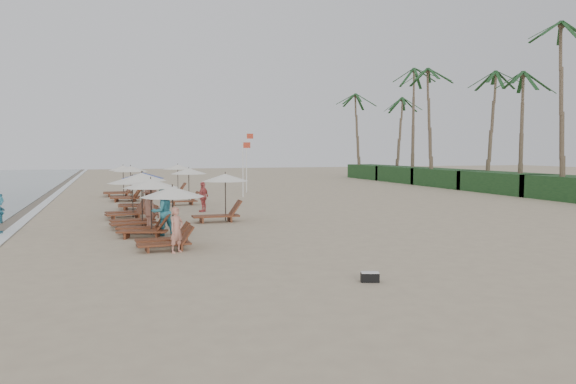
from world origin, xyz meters
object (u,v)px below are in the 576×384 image
object	(u,v)px
lounger_station_0	(167,215)
beachgoer_mid_a	(162,212)
lounger_station_5	(128,183)
inland_station_2	(176,175)
lounger_station_4	(139,190)
lounger_station_2	(136,201)
flag_pole_near	(243,165)
inland_station_0	(221,194)
beachgoer_far_a	(203,197)
inland_station_1	(187,181)
lounger_station_1	(145,207)
lounger_station_3	(129,195)
beachgoer_mid_b	(151,209)
beachgoer_near	(177,230)
duffel_bag	(370,277)
lounger_station_6	(120,182)

from	to	relation	value
lounger_station_0	beachgoer_mid_a	size ratio (longest dim) A/B	1.31
lounger_station_5	inland_station_2	bearing A→B (deg)	55.00
lounger_station_4	lounger_station_5	bearing A→B (deg)	94.69
inland_station_2	lounger_station_2	bearing A→B (deg)	-101.46
flag_pole_near	lounger_station_2	bearing A→B (deg)	-119.99
lounger_station_4	inland_station_0	bearing A→B (deg)	-62.29
inland_station_2	beachgoer_mid_a	bearing A→B (deg)	-97.70
beachgoer_far_a	inland_station_1	bearing A→B (deg)	-136.29
lounger_station_2	inland_station_0	distance (m)	3.95
lounger_station_1	inland_station_0	size ratio (longest dim) A/B	0.89
lounger_station_3	beachgoer_mid_b	xyz separation A→B (m)	(0.74, -4.78, -0.22)
inland_station_2	beachgoer_far_a	world-z (taller)	inland_station_2
lounger_station_2	inland_station_0	world-z (taller)	lounger_station_2
beachgoer_near	beachgoer_mid_b	size ratio (longest dim) A/B	0.82
lounger_station_5	inland_station_0	distance (m)	12.68
lounger_station_5	lounger_station_4	bearing A→B (deg)	-85.31
inland_station_2	duffel_bag	distance (m)	30.46
beachgoer_near	beachgoer_mid_b	xyz separation A→B (m)	(-0.45, 5.39, 0.16)
beachgoer_near	beachgoer_mid_a	xyz separation A→B (m)	(-0.10, 3.92, 0.18)
duffel_bag	flag_pole_near	size ratio (longest dim) A/B	0.13
flag_pole_near	lounger_station_1	bearing A→B (deg)	-115.34
lounger_station_3	lounger_station_6	distance (m)	13.63
lounger_station_0	lounger_station_1	xyz separation A→B (m)	(-0.54, 3.13, -0.02)
lounger_station_0	lounger_station_5	distance (m)	18.64
lounger_station_6	flag_pole_near	size ratio (longest dim) A/B	0.62
duffel_bag	flag_pole_near	xyz separation A→B (m)	(2.79, 25.98, 2.15)
lounger_station_1	lounger_station_2	bearing A→B (deg)	95.19
duffel_bag	flag_pole_near	distance (m)	26.22
beachgoer_mid_a	lounger_station_2	bearing A→B (deg)	-95.18
inland_station_1	beachgoer_near	size ratio (longest dim) A/B	1.69
lounger_station_6	lounger_station_3	bearing A→B (deg)	-89.09
lounger_station_1	lounger_station_6	xyz separation A→B (m)	(-0.66, 19.75, -0.09)
lounger_station_3	duffel_bag	size ratio (longest dim) A/B	5.15
lounger_station_6	inland_station_2	distance (m)	4.27
beachgoer_far_a	beachgoer_near	bearing A→B (deg)	26.21
beachgoer_far_a	lounger_station_1	bearing A→B (deg)	14.93
lounger_station_0	flag_pole_near	xyz separation A→B (m)	(7.21, 19.48, 1.15)
lounger_station_0	lounger_station_5	xyz separation A→B (m)	(-0.76, 18.63, 0.05)
beachgoer_mid_a	lounger_station_4	bearing A→B (deg)	-110.94
lounger_station_6	beachgoer_far_a	bearing A→B (deg)	-71.10
inland_station_2	flag_pole_near	distance (m)	6.20
lounger_station_2	lounger_station_6	distance (m)	17.21
lounger_station_4	lounger_station_5	size ratio (longest dim) A/B	1.05
beachgoer_far_a	flag_pole_near	size ratio (longest dim) A/B	0.40
flag_pole_near	beachgoer_near	bearing A→B (deg)	-108.94
lounger_station_0	beachgoer_mid_a	world-z (taller)	lounger_station_0
beachgoer_near	lounger_station_6	bearing A→B (deg)	54.32
lounger_station_5	beachgoer_mid_a	size ratio (longest dim) A/B	1.36
lounger_station_0	duffel_bag	bearing A→B (deg)	-55.78
inland_station_1	lounger_station_0	bearing A→B (deg)	-99.82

